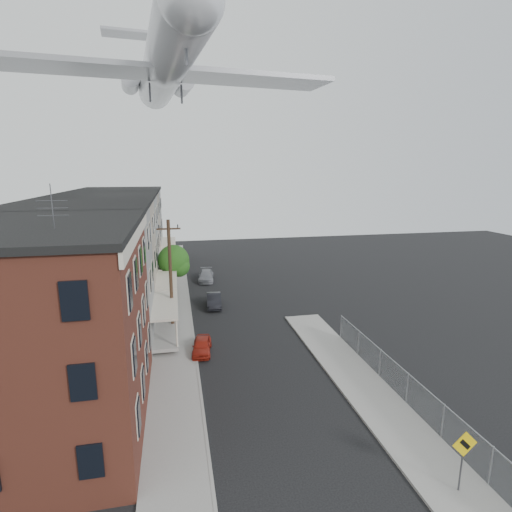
{
  "coord_description": "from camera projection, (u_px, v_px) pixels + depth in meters",
  "views": [
    {
      "loc": [
        -5.09,
        -12.74,
        12.69
      ],
      "look_at": [
        -0.62,
        9.15,
        7.85
      ],
      "focal_mm": 28.0,
      "sensor_mm": 36.0,
      "label": 1
    }
  ],
  "objects": [
    {
      "name": "corner_building",
      "position": [
        33.0,
        330.0,
        19.15
      ],
      "size": [
        10.31,
        12.3,
        12.15
      ],
      "color": "#381A11",
      "rests_on": "ground"
    },
    {
      "name": "ground",
      "position": [
        317.0,
        495.0,
        15.89
      ],
      "size": [
        120.0,
        120.0,
        0.0
      ],
      "primitive_type": "plane",
      "color": "black",
      "rests_on": "ground"
    },
    {
      "name": "sidewalk_left",
      "position": [
        174.0,
        306.0,
        37.78
      ],
      "size": [
        3.0,
        62.0,
        0.12
      ],
      "primitive_type": "cube",
      "color": "gray",
      "rests_on": "ground"
    },
    {
      "name": "chainlink_fence",
      "position": [
        407.0,
        388.0,
        21.83
      ],
      "size": [
        0.06,
        18.06,
        1.9
      ],
      "color": "gray",
      "rests_on": "ground"
    },
    {
      "name": "row_house_b",
      "position": [
        97.0,
        258.0,
        34.96
      ],
      "size": [
        11.98,
        7.0,
        10.3
      ],
      "color": "#73695B",
      "rests_on": "ground"
    },
    {
      "name": "car_far",
      "position": [
        206.0,
        276.0,
        46.49
      ],
      "size": [
        2.1,
        4.32,
        1.21
      ],
      "primitive_type": "imported",
      "rotation": [
        0.0,
        0.0,
        -0.1
      ],
      "color": "gray",
      "rests_on": "ground"
    },
    {
      "name": "car_near",
      "position": [
        202.0,
        346.0,
        28.14
      ],
      "size": [
        1.69,
        3.31,
        1.08
      ],
      "primitive_type": "imported",
      "rotation": [
        0.0,
        0.0,
        -0.13
      ],
      "color": "#A22214",
      "rests_on": "ground"
    },
    {
      "name": "curb_right",
      "position": [
        348.0,
        399.0,
        22.41
      ],
      "size": [
        0.15,
        26.0,
        0.14
      ],
      "primitive_type": "cube",
      "color": "gray",
      "rests_on": "ground"
    },
    {
      "name": "curb_left",
      "position": [
        190.0,
        305.0,
        38.06
      ],
      "size": [
        0.15,
        62.0,
        0.14
      ],
      "primitive_type": "cube",
      "color": "gray",
      "rests_on": "ground"
    },
    {
      "name": "row_house_e",
      "position": [
        124.0,
        226.0,
        55.07
      ],
      "size": [
        11.98,
        7.0,
        10.3
      ],
      "color": "#61615F",
      "rests_on": "ground"
    },
    {
      "name": "airplane",
      "position": [
        165.0,
        65.0,
        32.24
      ],
      "size": [
        26.23,
        29.95,
        8.63
      ],
      "color": "white",
      "rests_on": "ground"
    },
    {
      "name": "utility_pole",
      "position": [
        171.0,
        275.0,
        31.03
      ],
      "size": [
        1.8,
        0.26,
        9.0
      ],
      "color": "black",
      "rests_on": "ground"
    },
    {
      "name": "row_house_c",
      "position": [
        109.0,
        244.0,
        41.66
      ],
      "size": [
        11.98,
        7.0,
        10.3
      ],
      "color": "#61615F",
      "rests_on": "ground"
    },
    {
      "name": "row_house_a",
      "position": [
        79.0,
        279.0,
        28.26
      ],
      "size": [
        11.98,
        7.0,
        10.3
      ],
      "color": "#61615F",
      "rests_on": "ground"
    },
    {
      "name": "sidewalk_right",
      "position": [
        372.0,
        397.0,
        22.69
      ],
      "size": [
        3.0,
        26.0,
        0.12
      ],
      "primitive_type": "cube",
      "color": "gray",
      "rests_on": "ground"
    },
    {
      "name": "street_tree",
      "position": [
        175.0,
        262.0,
        40.86
      ],
      "size": [
        3.22,
        3.2,
        5.2
      ],
      "color": "black",
      "rests_on": "ground"
    },
    {
      "name": "row_house_d",
      "position": [
        118.0,
        233.0,
        48.36
      ],
      "size": [
        11.98,
        7.0,
        10.3
      ],
      "color": "#73695B",
      "rests_on": "ground"
    },
    {
      "name": "warning_sign",
      "position": [
        463.0,
        452.0,
        15.6
      ],
      "size": [
        1.1,
        0.11,
        2.8
      ],
      "color": "#515156",
      "rests_on": "ground"
    },
    {
      "name": "car_mid",
      "position": [
        214.0,
        300.0,
        37.67
      ],
      "size": [
        1.56,
        3.85,
        1.24
      ],
      "primitive_type": "imported",
      "rotation": [
        0.0,
        0.0,
        -0.07
      ],
      "color": "black",
      "rests_on": "ground"
    }
  ]
}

